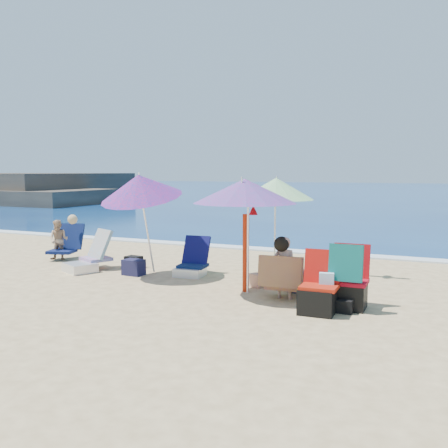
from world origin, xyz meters
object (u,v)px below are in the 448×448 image
at_px(chair_navy, 192,265).
at_px(person_left, 61,239).
at_px(furled_umbrella, 247,244).
at_px(camp_chair_right, 347,285).
at_px(umbrella_turquoise, 245,191).
at_px(chair_rainbow, 88,260).
at_px(umbrella_striped, 276,189).
at_px(camp_chair_left, 318,295).
at_px(umbrella_blue, 140,186).
at_px(person_center, 283,269).

height_order(chair_navy, person_left, person_left).
bearing_deg(furled_umbrella, camp_chair_right, -13.23).
relative_size(umbrella_turquoise, person_left, 2.12).
height_order(furled_umbrella, camp_chair_right, furled_umbrella).
height_order(furled_umbrella, person_left, furled_umbrella).
relative_size(umbrella_turquoise, chair_rainbow, 1.90).
xyz_separation_m(umbrella_striped, furled_umbrella, (-0.03, -1.39, -0.90)).
bearing_deg(person_left, furled_umbrella, -12.08).
height_order(camp_chair_left, camp_chair_right, camp_chair_right).
bearing_deg(chair_navy, chair_rainbow, -168.21).
distance_m(umbrella_striped, umbrella_blue, 2.59).
bearing_deg(person_left, umbrella_striped, 3.51).
bearing_deg(umbrella_blue, umbrella_striped, 27.16).
bearing_deg(person_center, camp_chair_right, -6.97).
bearing_deg(camp_chair_left, chair_rainbow, 167.33).
bearing_deg(chair_rainbow, person_center, -7.77).
xyz_separation_m(umbrella_turquoise, furled_umbrella, (-0.05, 0.24, -0.91)).
height_order(umbrella_blue, camp_chair_right, umbrella_blue).
distance_m(umbrella_striped, person_left, 5.23).
relative_size(umbrella_striped, camp_chair_left, 2.16).
height_order(chair_rainbow, person_left, person_left).
height_order(camp_chair_right, person_left, person_left).
relative_size(umbrella_striped, furled_umbrella, 1.33).
bearing_deg(chair_navy, umbrella_turquoise, -33.46).
bearing_deg(person_center, umbrella_striped, 112.50).
relative_size(chair_navy, person_center, 0.76).
relative_size(person_center, person_left, 0.98).
relative_size(umbrella_turquoise, umbrella_striped, 1.13).
bearing_deg(person_center, person_left, 166.68).
distance_m(camp_chair_left, person_left, 6.75).
bearing_deg(camp_chair_right, chair_rainbow, 172.38).
xyz_separation_m(chair_rainbow, person_center, (4.37, -0.60, 0.27)).
xyz_separation_m(umbrella_striped, camp_chair_right, (1.73, -1.80, -1.34)).
relative_size(chair_rainbow, person_left, 1.12).
height_order(umbrella_blue, person_center, umbrella_blue).
xyz_separation_m(umbrella_turquoise, person_center, (0.68, -0.05, -1.22)).
height_order(umbrella_turquoise, furled_umbrella, umbrella_turquoise).
height_order(person_center, person_left, person_left).
relative_size(chair_navy, camp_chair_left, 0.85).
xyz_separation_m(umbrella_blue, chair_navy, (0.81, 0.55, -1.55)).
xyz_separation_m(camp_chair_left, person_center, (-0.70, 0.54, 0.22)).
bearing_deg(camp_chair_right, umbrella_turquoise, 174.21).
xyz_separation_m(umbrella_blue, person_left, (-2.77, 0.87, -1.28)).
height_order(furled_umbrella, camp_chair_left, furled_umbrella).
height_order(umbrella_striped, camp_chair_left, umbrella_striped).
distance_m(umbrella_turquoise, umbrella_striped, 1.63).
relative_size(umbrella_turquoise, camp_chair_left, 2.44).
bearing_deg(chair_rainbow, umbrella_striped, 16.43).
distance_m(furled_umbrella, chair_navy, 1.76).
bearing_deg(umbrella_striped, chair_navy, -157.24).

